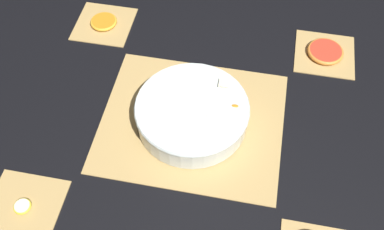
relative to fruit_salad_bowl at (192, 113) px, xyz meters
The scene contains 9 objects.
ground_plane 0.04m from the fruit_salad_bowl, 96.70° to the left, with size 6.00×6.00×0.00m, color black.
bamboo_mat_center 0.04m from the fruit_salad_bowl, 96.70° to the left, with size 0.45×0.39×0.01m.
coaster_mat_near_left 0.44m from the fruit_salad_bowl, 137.36° to the right, with size 0.16×0.16×0.01m.
coaster_mat_far_left 0.44m from the fruit_salad_bowl, 137.28° to the left, with size 0.16×0.16×0.01m.
coaster_mat_far_right 0.44m from the fruit_salad_bowl, 42.73° to the left, with size 0.16×0.16×0.01m.
fruit_salad_bowl is the anchor object (origin of this frame).
orange_slice_whole 0.44m from the fruit_salad_bowl, 137.28° to the left, with size 0.08×0.08×0.01m.
banana_coin_single 0.44m from the fruit_salad_bowl, 137.36° to the right, with size 0.04×0.04×0.01m.
grapefruit_slice 0.44m from the fruit_salad_bowl, 42.73° to the left, with size 0.10×0.10×0.01m.
Camera 1 is at (0.12, -0.63, 0.93)m, focal length 42.00 mm.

